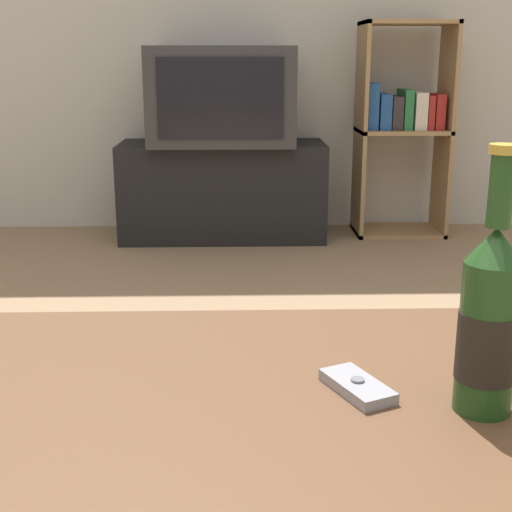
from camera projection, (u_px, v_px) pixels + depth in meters
The scene contains 6 objects.
coffee_table at pixel (172, 454), 0.86m from camera, with size 1.31×0.61×0.49m.
tv_stand at pixel (223, 191), 3.55m from camera, with size 1.00×0.41×0.47m.
television at pixel (222, 95), 3.42m from camera, with size 0.68×0.57×0.45m.
bookshelf at pixel (402, 123), 3.55m from camera, with size 0.44×0.30×1.05m.
beer_bottle at pixel (489, 322), 0.78m from camera, with size 0.07×0.07×0.30m.
cell_phone at pixel (357, 386), 0.85m from camera, with size 0.09×0.11×0.02m.
Camera 1 is at (0.08, -0.76, 0.87)m, focal length 50.00 mm.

